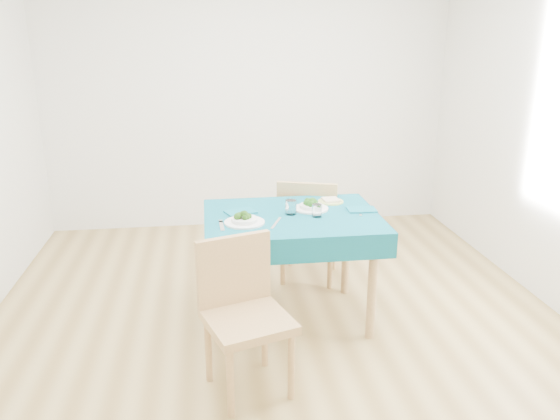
{
  "coord_description": "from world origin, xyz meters",
  "views": [
    {
      "loc": [
        -0.45,
        -3.22,
        1.89
      ],
      "look_at": [
        0.0,
        0.0,
        0.85
      ],
      "focal_mm": 35.0,
      "sensor_mm": 36.0,
      "label": 1
    }
  ],
  "objects": [
    {
      "name": "room_shell",
      "position": [
        0.0,
        0.0,
        1.35
      ],
      "size": [
        4.02,
        4.52,
        2.73
      ],
      "color": "olive",
      "rests_on": "ground"
    },
    {
      "name": "table",
      "position": [
        0.1,
        0.16,
        0.38
      ],
      "size": [
        1.14,
        0.87,
        0.76
      ],
      "primitive_type": "cube",
      "color": "#095264",
      "rests_on": "ground"
    },
    {
      "name": "chair_near",
      "position": [
        -0.26,
        -0.61,
        0.54
      ],
      "size": [
        0.55,
        0.58,
        1.07
      ],
      "primitive_type": "cube",
      "rotation": [
        0.0,
        0.0,
        0.31
      ],
      "color": "#AA8350",
      "rests_on": "ground"
    },
    {
      "name": "chair_far",
      "position": [
        0.35,
        0.82,
        0.57
      ],
      "size": [
        0.59,
        0.61,
        1.13
      ],
      "primitive_type": "cube",
      "rotation": [
        0.0,
        0.0,
        2.82
      ],
      "color": "#AA8350",
      "rests_on": "ground"
    },
    {
      "name": "bowl_near",
      "position": [
        -0.22,
        0.04,
        0.8
      ],
      "size": [
        0.26,
        0.26,
        0.08
      ],
      "primitive_type": null,
      "color": "white",
      "rests_on": "table"
    },
    {
      "name": "bowl_far",
      "position": [
        0.25,
        0.27,
        0.79
      ],
      "size": [
        0.24,
        0.24,
        0.07
      ],
      "primitive_type": null,
      "color": "white",
      "rests_on": "table"
    },
    {
      "name": "fork_near",
      "position": [
        -0.37,
        0.01,
        0.76
      ],
      "size": [
        0.03,
        0.19,
        0.0
      ],
      "primitive_type": "cube",
      "rotation": [
        0.0,
        0.0,
        0.04
      ],
      "color": "silver",
      "rests_on": "table"
    },
    {
      "name": "knife_near",
      "position": [
        -0.02,
        0.01,
        0.76
      ],
      "size": [
        0.1,
        0.22,
        0.0
      ],
      "primitive_type": "cube",
      "rotation": [
        0.0,
        0.0,
        -0.37
      ],
      "color": "silver",
      "rests_on": "table"
    },
    {
      "name": "fork_far",
      "position": [
        0.2,
        0.29,
        0.76
      ],
      "size": [
        0.04,
        0.16,
        0.0
      ],
      "primitive_type": "cube",
      "rotation": [
        0.0,
        0.0,
        0.1
      ],
      "color": "silver",
      "rests_on": "table"
    },
    {
      "name": "knife_far",
      "position": [
        0.57,
        0.18,
        0.76
      ],
      "size": [
        0.06,
        0.21,
        0.0
      ],
      "primitive_type": "cube",
      "rotation": [
        0.0,
        0.0,
        -0.2
      ],
      "color": "silver",
      "rests_on": "table"
    },
    {
      "name": "napkin_near",
      "position": [
        -0.23,
        0.26,
        0.76
      ],
      "size": [
        0.23,
        0.2,
        0.01
      ],
      "primitive_type": "cube",
      "rotation": [
        0.0,
        0.0,
        0.36
      ],
      "color": "#0D5C6F",
      "rests_on": "table"
    },
    {
      "name": "napkin_far",
      "position": [
        0.59,
        0.2,
        0.76
      ],
      "size": [
        0.2,
        0.14,
        0.01
      ],
      "primitive_type": "cube",
      "rotation": [
        0.0,
        0.0,
        -0.05
      ],
      "color": "#0D5C6F",
      "rests_on": "table"
    },
    {
      "name": "tumbler_center",
      "position": [
        0.1,
        0.19,
        0.81
      ],
      "size": [
        0.08,
        0.08,
        0.1
      ],
      "primitive_type": "cylinder",
      "color": "white",
      "rests_on": "table"
    },
    {
      "name": "tumbler_side",
      "position": [
        0.26,
        0.11,
        0.8
      ],
      "size": [
        0.07,
        0.07,
        0.08
      ],
      "primitive_type": "cylinder",
      "color": "white",
      "rests_on": "table"
    },
    {
      "name": "side_plate",
      "position": [
        0.42,
        0.42,
        0.76
      ],
      "size": [
        0.18,
        0.18,
        0.01
      ],
      "primitive_type": "cylinder",
      "color": "#B7C861",
      "rests_on": "table"
    },
    {
      "name": "bread_slice",
      "position": [
        0.42,
        0.42,
        0.78
      ],
      "size": [
        0.12,
        0.12,
        0.02
      ],
      "primitive_type": "cube",
      "rotation": [
        0.0,
        0.0,
        0.11
      ],
      "color": "beige",
      "rests_on": "side_plate"
    }
  ]
}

